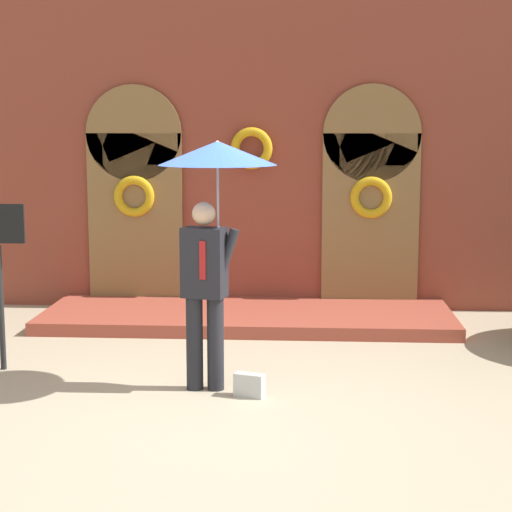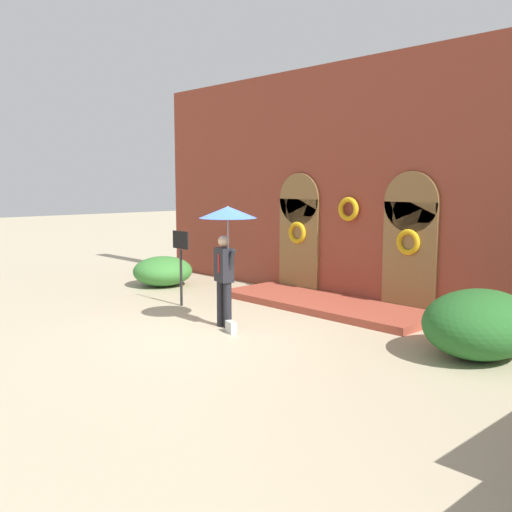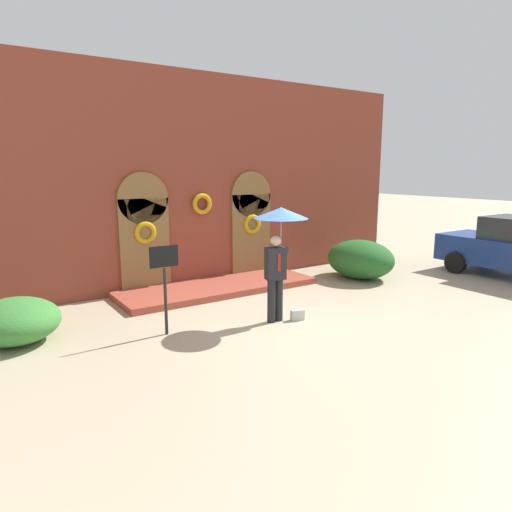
% 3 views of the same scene
% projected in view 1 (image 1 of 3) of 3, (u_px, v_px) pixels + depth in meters
% --- Properties ---
extents(ground_plane, '(80.00, 80.00, 0.00)m').
position_uv_depth(ground_plane, '(224.00, 397.00, 7.94)').
color(ground_plane, tan).
extents(building_facade, '(14.00, 2.30, 5.60)m').
position_uv_depth(building_facade, '(253.00, 112.00, 11.64)').
color(building_facade, brown).
rests_on(building_facade, ground).
extents(person_with_umbrella, '(1.10, 1.10, 2.36)m').
position_uv_depth(person_with_umbrella, '(214.00, 190.00, 7.90)').
color(person_with_umbrella, black).
rests_on(person_with_umbrella, ground).
extents(handbag, '(0.30, 0.20, 0.22)m').
position_uv_depth(handbag, '(249.00, 385.00, 7.95)').
color(handbag, '#B7B7B2').
rests_on(handbag, ground).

